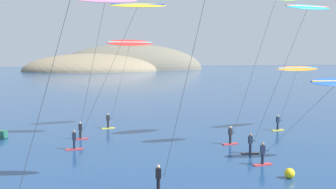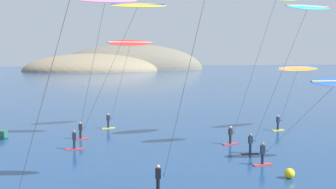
{
  "view_description": "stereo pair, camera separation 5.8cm",
  "coord_description": "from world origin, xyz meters",
  "px_view_note": "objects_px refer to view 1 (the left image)",
  "views": [
    {
      "loc": [
        -6.29,
        -11.15,
        8.26
      ],
      "look_at": [
        1.28,
        23.16,
        4.92
      ],
      "focal_mm": 45.0,
      "sensor_mm": 36.0,
      "label": 1
    },
    {
      "loc": [
        -6.24,
        -11.17,
        8.26
      ],
      "look_at": [
        1.28,
        23.16,
        4.92
      ],
      "focal_mm": 45.0,
      "sensor_mm": 36.0,
      "label": 2
    }
  ],
  "objects_px": {
    "kitesurfer_yellow": "(133,15)",
    "kitesurfer_lime": "(273,7)",
    "kitesurfer_blue": "(330,90)",
    "kitesurfer_red": "(128,49)",
    "kitesurfer_orange": "(296,73)",
    "kitesurfer_pink": "(103,9)",
    "marker_buoy": "(290,173)",
    "kitesurfer_cyan": "(302,21)"
  },
  "relations": [
    {
      "from": "kitesurfer_pink",
      "to": "kitesurfer_orange",
      "type": "height_order",
      "value": "kitesurfer_pink"
    },
    {
      "from": "kitesurfer_lime",
      "to": "kitesurfer_pink",
      "type": "distance_m",
      "value": 16.03
    },
    {
      "from": "kitesurfer_blue",
      "to": "kitesurfer_pink",
      "type": "distance_m",
      "value": 19.61
    },
    {
      "from": "kitesurfer_lime",
      "to": "kitesurfer_orange",
      "type": "distance_m",
      "value": 9.83
    },
    {
      "from": "kitesurfer_pink",
      "to": "kitesurfer_lime",
      "type": "bearing_deg",
      "value": 1.76
    },
    {
      "from": "kitesurfer_cyan",
      "to": "kitesurfer_yellow",
      "type": "bearing_deg",
      "value": 149.49
    },
    {
      "from": "kitesurfer_yellow",
      "to": "kitesurfer_cyan",
      "type": "distance_m",
      "value": 15.52
    },
    {
      "from": "kitesurfer_cyan",
      "to": "kitesurfer_orange",
      "type": "bearing_deg",
      "value": 62.56
    },
    {
      "from": "kitesurfer_red",
      "to": "kitesurfer_lime",
      "type": "bearing_deg",
      "value": -38.77
    },
    {
      "from": "kitesurfer_yellow",
      "to": "kitesurfer_lime",
      "type": "bearing_deg",
      "value": -14.76
    },
    {
      "from": "kitesurfer_blue",
      "to": "kitesurfer_yellow",
      "type": "distance_m",
      "value": 19.24
    },
    {
      "from": "kitesurfer_blue",
      "to": "marker_buoy",
      "type": "relative_size",
      "value": 12.87
    },
    {
      "from": "kitesurfer_blue",
      "to": "kitesurfer_yellow",
      "type": "xyz_separation_m",
      "value": [
        -13.32,
        12.28,
        6.49
      ]
    },
    {
      "from": "marker_buoy",
      "to": "kitesurfer_pink",
      "type": "bearing_deg",
      "value": 134.11
    },
    {
      "from": "kitesurfer_yellow",
      "to": "kitesurfer_cyan",
      "type": "xyz_separation_m",
      "value": [
        13.34,
        -7.86,
        -0.99
      ]
    },
    {
      "from": "kitesurfer_yellow",
      "to": "kitesurfer_lime",
      "type": "distance_m",
      "value": 13.33
    },
    {
      "from": "kitesurfer_pink",
      "to": "kitesurfer_yellow",
      "type": "bearing_deg",
      "value": 51.06
    },
    {
      "from": "kitesurfer_cyan",
      "to": "kitesurfer_red",
      "type": "distance_m",
      "value": 19.67
    },
    {
      "from": "kitesurfer_red",
      "to": "kitesurfer_orange",
      "type": "bearing_deg",
      "value": -15.88
    },
    {
      "from": "kitesurfer_cyan",
      "to": "kitesurfer_blue",
      "type": "bearing_deg",
      "value": -90.26
    },
    {
      "from": "kitesurfer_pink",
      "to": "kitesurfer_red",
      "type": "bearing_deg",
      "value": 71.97
    },
    {
      "from": "marker_buoy",
      "to": "kitesurfer_lime",
      "type": "bearing_deg",
      "value": 69.52
    },
    {
      "from": "kitesurfer_lime",
      "to": "marker_buoy",
      "type": "distance_m",
      "value": 18.07
    },
    {
      "from": "kitesurfer_cyan",
      "to": "marker_buoy",
      "type": "relative_size",
      "value": 18.05
    },
    {
      "from": "kitesurfer_red",
      "to": "marker_buoy",
      "type": "relative_size",
      "value": 14.31
    },
    {
      "from": "kitesurfer_cyan",
      "to": "marker_buoy",
      "type": "bearing_deg",
      "value": -122.9
    },
    {
      "from": "kitesurfer_lime",
      "to": "marker_buoy",
      "type": "relative_size",
      "value": 20.38
    },
    {
      "from": "kitesurfer_yellow",
      "to": "kitesurfer_cyan",
      "type": "height_order",
      "value": "kitesurfer_yellow"
    },
    {
      "from": "kitesurfer_orange",
      "to": "kitesurfer_red",
      "type": "bearing_deg",
      "value": 164.12
    },
    {
      "from": "kitesurfer_orange",
      "to": "marker_buoy",
      "type": "relative_size",
      "value": 10.07
    },
    {
      "from": "kitesurfer_blue",
      "to": "kitesurfer_yellow",
      "type": "bearing_deg",
      "value": 137.34
    },
    {
      "from": "kitesurfer_lime",
      "to": "marker_buoy",
      "type": "xyz_separation_m",
      "value": [
        -4.59,
        -12.28,
        -12.44
      ]
    },
    {
      "from": "kitesurfer_cyan",
      "to": "kitesurfer_red",
      "type": "xyz_separation_m",
      "value": [
        -13.03,
        14.56,
        -2.23
      ]
    },
    {
      "from": "kitesurfer_yellow",
      "to": "kitesurfer_lime",
      "type": "relative_size",
      "value": 0.94
    },
    {
      "from": "kitesurfer_blue",
      "to": "marker_buoy",
      "type": "bearing_deg",
      "value": -146.0
    },
    {
      "from": "kitesurfer_lime",
      "to": "kitesurfer_pink",
      "type": "relative_size",
      "value": 1.06
    },
    {
      "from": "kitesurfer_yellow",
      "to": "marker_buoy",
      "type": "height_order",
      "value": "kitesurfer_yellow"
    },
    {
      "from": "kitesurfer_cyan",
      "to": "kitesurfer_orange",
      "type": "xyz_separation_m",
      "value": [
        4.91,
        9.46,
        -4.83
      ]
    },
    {
      "from": "kitesurfer_lime",
      "to": "kitesurfer_pink",
      "type": "bearing_deg",
      "value": -178.24
    },
    {
      "from": "kitesurfer_red",
      "to": "marker_buoy",
      "type": "xyz_separation_m",
      "value": [
        7.98,
        -22.37,
        -8.5
      ]
    },
    {
      "from": "kitesurfer_lime",
      "to": "kitesurfer_yellow",
      "type": "bearing_deg",
      "value": 165.24
    },
    {
      "from": "kitesurfer_lime",
      "to": "kitesurfer_red",
      "type": "bearing_deg",
      "value": 141.23
    }
  ]
}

